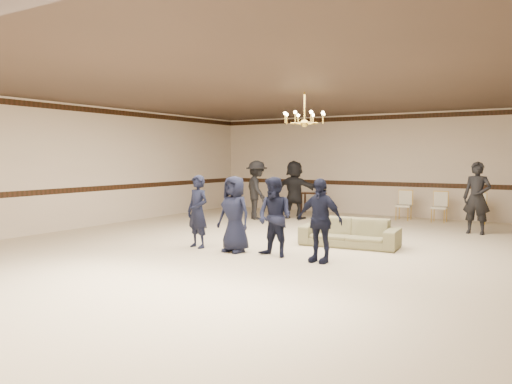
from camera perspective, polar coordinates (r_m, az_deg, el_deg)
room at (r=9.77m, az=2.87°, el=2.53°), size 12.01×14.01×3.21m
chair_rail at (r=16.26m, az=14.80°, el=0.87°), size 12.00×0.02×0.14m
crown_molding at (r=16.28m, az=14.93°, el=8.20°), size 12.00×0.02×0.14m
chandelier at (r=10.70m, az=5.51°, el=9.48°), size 0.94×0.94×0.89m
boy_a at (r=10.29m, az=-6.62°, el=-2.21°), size 0.60×0.45×1.48m
boy_b at (r=9.76m, az=-2.47°, el=-2.52°), size 0.77×0.54×1.48m
boy_c at (r=9.29m, az=2.14°, el=-2.85°), size 0.80×0.66×1.48m
boy_d at (r=8.89m, az=7.20°, el=-3.19°), size 0.89×0.43×1.48m
settee at (r=10.60m, az=10.54°, el=-4.52°), size 2.06×0.95×0.58m
adult_left at (r=14.90m, az=0.08°, el=0.24°), size 1.27×1.23×1.74m
adult_mid at (r=15.07m, az=4.39°, el=0.27°), size 1.62×0.53×1.74m
adult_right at (r=13.13m, az=23.75°, el=-0.61°), size 0.68×0.49×1.74m
banquet_chair_left at (r=15.34m, az=16.38°, el=-1.47°), size 0.45×0.45×0.86m
banquet_chair_mid at (r=15.11m, az=20.04°, el=-1.63°), size 0.43×0.43×0.86m
banquet_chair_right at (r=14.94m, az=23.80°, el=-1.79°), size 0.42×0.42×0.86m
console_table at (r=16.56m, az=6.50°, el=-1.24°), size 0.84×0.39×0.69m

